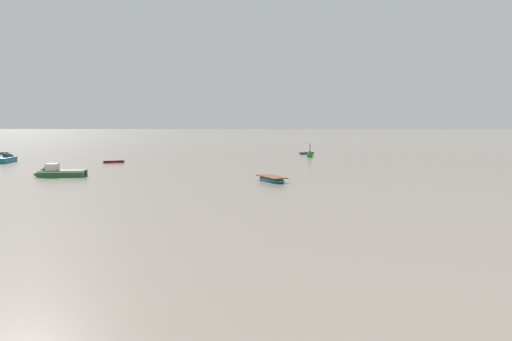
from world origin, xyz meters
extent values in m
ellipsoid|color=red|center=(-26.16, 65.30, 0.10)|extent=(3.04, 2.13, 0.46)
cube|color=black|center=(-26.16, 65.30, 0.30)|extent=(2.82, 2.01, 0.06)
cube|color=black|center=(-26.16, 65.30, 0.23)|extent=(0.55, 0.88, 0.05)
cube|color=#23602D|center=(-26.11, 48.00, 0.21)|extent=(4.45, 2.12, 0.85)
cone|color=#23602D|center=(-28.36, 47.83, 0.21)|extent=(1.48, 1.80, 1.70)
cube|color=silver|center=(-26.16, 48.00, 0.53)|extent=(4.55, 2.16, 0.09)
cube|color=silver|center=(-27.14, 47.92, 0.97)|extent=(1.14, 1.42, 0.66)
cube|color=#384751|center=(-27.66, 47.88, 1.02)|extent=(0.33, 1.31, 0.53)
cube|color=black|center=(-24.01, 48.16, 0.34)|extent=(0.29, 0.36, 0.60)
cube|color=#197084|center=(-40.86, 65.28, 0.23)|extent=(2.46, 4.80, 0.90)
cone|color=#197084|center=(-41.16, 67.66, 0.23)|extent=(1.98, 1.65, 1.81)
cube|color=#33383F|center=(-40.87, 65.33, 0.56)|extent=(2.51, 4.90, 0.10)
cube|color=#33383F|center=(-40.95, 65.98, 0.93)|extent=(0.65, 0.47, 0.50)
ellipsoid|color=#197084|center=(0.97, 84.34, 0.10)|extent=(3.05, 2.32, 0.46)
cube|color=#33383F|center=(0.97, 84.34, 0.30)|extent=(2.84, 2.18, 0.06)
cube|color=#33383F|center=(0.97, 84.34, 0.23)|extent=(0.61, 0.88, 0.05)
ellipsoid|color=#197084|center=(-5.48, 44.23, 0.15)|extent=(3.15, 4.39, 0.66)
cube|color=brown|center=(-5.48, 44.23, 0.43)|extent=(2.97, 4.07, 0.09)
cube|color=brown|center=(-5.48, 44.23, 0.33)|extent=(1.27, 0.81, 0.07)
cylinder|color=#198C2D|center=(0.83, 76.48, 0.17)|extent=(0.90, 0.90, 0.70)
cone|color=#198C2D|center=(0.83, 76.48, 0.87)|extent=(0.72, 0.72, 0.70)
cylinder|color=black|center=(0.83, 76.48, 1.67)|extent=(0.10, 0.10, 0.90)
camera|label=1|loc=(-6.13, -2.32, 5.38)|focal=36.07mm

